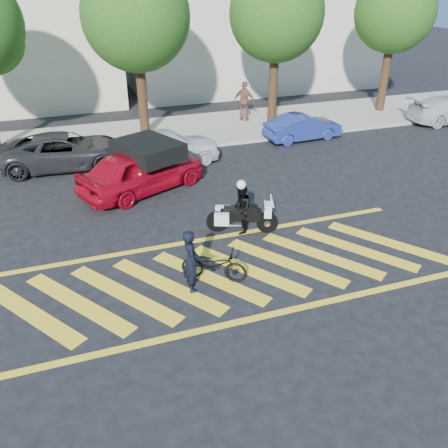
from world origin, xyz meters
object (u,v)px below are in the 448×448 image
object	(u,v)px
red_convertible	(142,170)
parked_mid_left	(65,151)
police_motorcycle	(241,216)
bicycle	(214,265)
officer_bike	(191,261)
parked_right	(303,127)
parked_mid_right	(165,147)
officer_moto	(241,209)

from	to	relation	value
red_convertible	parked_mid_left	size ratio (longest dim) A/B	0.94
police_motorcycle	bicycle	bearing A→B (deg)	-104.51
police_motorcycle	officer_bike	bearing A→B (deg)	-111.77
red_convertible	parked_right	world-z (taller)	red_convertible
bicycle	red_convertible	distance (m)	6.12
bicycle	police_motorcycle	world-z (taller)	police_motorcycle
parked_mid_right	officer_moto	bearing A→B (deg)	-175.98
bicycle	parked_mid_right	size ratio (longest dim) A/B	0.39
police_motorcycle	officer_moto	size ratio (longest dim) A/B	1.31
officer_bike	bicycle	bearing A→B (deg)	-70.27
bicycle	parked_mid_right	distance (m)	8.35
parked_mid_left	parked_right	size ratio (longest dim) A/B	1.37
parked_mid_left	parked_mid_right	distance (m)	3.94
officer_moto	parked_right	bearing A→B (deg)	162.74
police_motorcycle	parked_mid_right	xyz separation A→B (m)	(-0.93, 6.19, 0.23)
police_motorcycle	officer_moto	world-z (taller)	officer_moto
police_motorcycle	parked_right	size ratio (longest dim) A/B	0.57
parked_mid_left	red_convertible	bearing A→B (deg)	-138.63
bicycle	parked_mid_left	xyz separation A→B (m)	(-3.19, 9.31, 0.24)
red_convertible	parked_right	xyz separation A→B (m)	(8.02, 3.24, -0.20)
officer_bike	parked_mid_right	bearing A→B (deg)	-6.07
police_motorcycle	red_convertible	world-z (taller)	red_convertible
bicycle	officer_moto	xyz separation A→B (m)	(1.53, 2.11, 0.34)
police_motorcycle	red_convertible	distance (m)	4.55
parked_mid_left	officer_moto	bearing A→B (deg)	-142.82
officer_moto	parked_mid_right	world-z (taller)	officer_moto
bicycle	parked_mid_left	size ratio (longest dim) A/B	0.35
officer_moto	red_convertible	size ratio (longest dim) A/B	0.34
police_motorcycle	parked_mid_right	size ratio (longest dim) A/B	0.47
red_convertible	parked_mid_right	xyz separation A→B (m)	(1.33, 2.25, -0.04)
police_motorcycle	parked_right	xyz separation A→B (m)	(5.77, 7.19, 0.08)
officer_bike	officer_moto	distance (m)	3.18
parked_right	officer_moto	bearing A→B (deg)	137.32
police_motorcycle	parked_mid_left	world-z (taller)	parked_mid_left
red_convertible	parked_mid_right	size ratio (longest dim) A/B	1.06
officer_moto	parked_right	world-z (taller)	officer_moto
police_motorcycle	parked_right	world-z (taller)	parked_right
officer_bike	officer_moto	size ratio (longest dim) A/B	1.05
red_convertible	parked_mid_left	bearing A→B (deg)	12.64
bicycle	parked_right	distance (m)	11.84
officer_bike	parked_mid_right	distance (m)	8.61
bicycle	parked_right	bearing A→B (deg)	-7.91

